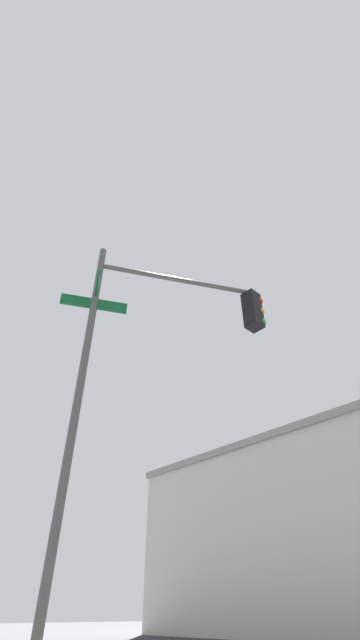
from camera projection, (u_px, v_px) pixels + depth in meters
traffic_signal_near at (167, 343)px, 6.46m from camera, size 1.96×3.32×6.46m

